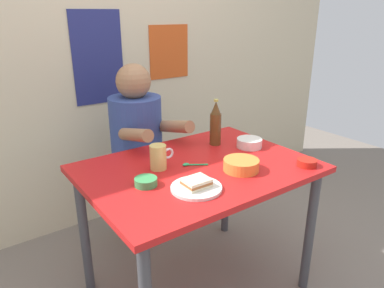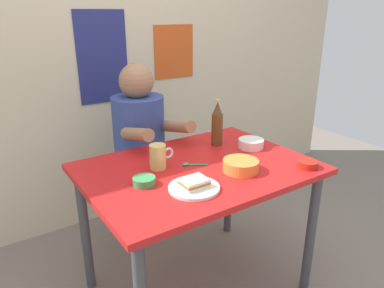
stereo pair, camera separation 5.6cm
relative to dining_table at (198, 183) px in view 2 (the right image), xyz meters
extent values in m
plane|color=slate|center=(0.00, 0.00, -0.65)|extent=(6.00, 6.00, 0.00)
cube|color=beige|center=(0.00, 1.05, 0.65)|extent=(4.40, 0.08, 2.60)
cube|color=navy|center=(-0.07, 1.01, 0.52)|extent=(0.34, 0.01, 0.60)
cube|color=#CC4C19|center=(0.48, 1.01, 0.53)|extent=(0.33, 0.01, 0.38)
cube|color=red|center=(0.00, 0.00, 0.08)|extent=(1.10, 0.80, 0.03)
cylinder|color=#3F3F44|center=(0.49, -0.34, -0.29)|extent=(0.05, 0.05, 0.71)
cylinder|color=#3F3F44|center=(-0.49, 0.34, -0.29)|extent=(0.05, 0.05, 0.71)
cylinder|color=#3F3F44|center=(0.49, 0.34, -0.29)|extent=(0.05, 0.05, 0.71)
cylinder|color=#4C4C51|center=(-0.01, 0.63, -0.44)|extent=(0.08, 0.08, 0.41)
cylinder|color=brown|center=(-0.01, 0.63, -0.22)|extent=(0.34, 0.34, 0.04)
cylinder|color=#33478C|center=(-0.01, 0.63, 0.06)|extent=(0.32, 0.32, 0.52)
sphere|color=#A0704C|center=(-0.01, 0.63, 0.42)|extent=(0.21, 0.21, 0.21)
cylinder|color=#A0704C|center=(-0.14, 0.38, 0.18)|extent=(0.07, 0.31, 0.14)
cylinder|color=#A0704C|center=(0.12, 0.38, 0.18)|extent=(0.07, 0.31, 0.14)
cylinder|color=silver|center=(-0.15, -0.19, 0.10)|extent=(0.22, 0.22, 0.01)
cube|color=beige|center=(-0.15, -0.19, 0.11)|extent=(0.11, 0.09, 0.01)
cube|color=#9E592D|center=(-0.15, -0.19, 0.13)|extent=(0.11, 0.09, 0.01)
cube|color=beige|center=(-0.15, -0.19, 0.14)|extent=(0.11, 0.09, 0.01)
cylinder|color=#D1BC66|center=(-0.17, 0.08, 0.15)|extent=(0.08, 0.08, 0.12)
torus|color=silver|center=(-0.12, 0.08, 0.16)|extent=(0.06, 0.01, 0.06)
cylinder|color=#593819|center=(0.26, 0.19, 0.18)|extent=(0.06, 0.06, 0.18)
cone|color=#593819|center=(0.26, 0.19, 0.31)|extent=(0.05, 0.05, 0.07)
cylinder|color=#BFB74C|center=(0.26, 0.19, 0.35)|extent=(0.03, 0.03, 0.01)
cylinder|color=silver|center=(0.39, 0.04, 0.12)|extent=(0.14, 0.14, 0.05)
cylinder|color=tan|center=(0.39, 0.04, 0.13)|extent=(0.11, 0.11, 0.02)
cylinder|color=#388C4C|center=(-0.31, -0.04, 0.11)|extent=(0.10, 0.10, 0.03)
cylinder|color=#5B643A|center=(-0.31, -0.04, 0.12)|extent=(0.08, 0.08, 0.02)
cylinder|color=orange|center=(0.14, -0.16, 0.12)|extent=(0.17, 0.17, 0.05)
cylinder|color=#B25B2D|center=(0.14, -0.16, 0.13)|extent=(0.14, 0.14, 0.02)
cylinder|color=#B21E14|center=(0.44, -0.31, 0.11)|extent=(0.10, 0.10, 0.03)
cylinder|color=maroon|center=(0.44, -0.31, 0.12)|extent=(0.08, 0.08, 0.02)
cylinder|color=#26A559|center=(0.00, 0.01, 0.10)|extent=(0.10, 0.07, 0.01)
ellipsoid|color=#26A559|center=(-0.05, 0.04, 0.10)|extent=(0.04, 0.02, 0.01)
camera|label=1|loc=(-0.96, -1.29, 0.80)|focal=33.52mm
camera|label=2|loc=(-0.91, -1.33, 0.80)|focal=33.52mm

